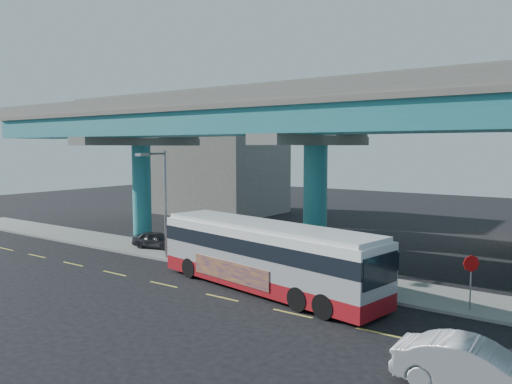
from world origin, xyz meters
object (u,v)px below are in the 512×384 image
Objects in this scene: transit_bus at (266,254)px; street_lamp at (159,188)px; parked_car at (156,240)px; stop_sign at (471,271)px; sedan at (475,367)px.

street_lamp is at bearing -178.77° from transit_bus.
transit_bus is 3.74× the size of parked_car.
parked_car is 0.53× the size of street_lamp.
parked_car is 1.48× the size of stop_sign.
sedan is 1.92× the size of stop_sign.
transit_bus is at bearing -121.03° from parked_car.
street_lamp is (-9.18, 1.49, 2.81)m from transit_bus.
sedan is at bearing -124.92° from parked_car.
street_lamp is 18.74m from stop_sign.
transit_bus reaches higher than sedan.
transit_bus is at bearing 173.68° from stop_sign.
street_lamp reaches higher than parked_car.
sedan is 21.67m from street_lamp.
stop_sign is at bearing 2.21° from street_lamp.
transit_bus is 5.55× the size of stop_sign.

